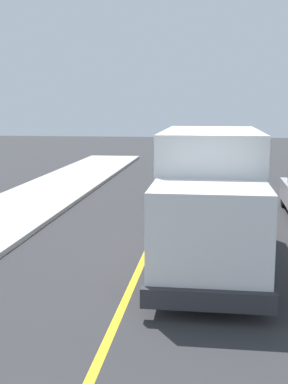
# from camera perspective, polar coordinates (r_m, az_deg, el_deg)

# --- Properties ---
(centre_line_yellow) EXTENTS (0.16, 56.00, 0.01)m
(centre_line_yellow) POSITION_cam_1_polar(r_m,az_deg,el_deg) (13.87, 0.49, -6.32)
(centre_line_yellow) COLOR gold
(centre_line_yellow) RESTS_ON ground
(box_truck) EXTENTS (2.41, 7.18, 3.20)m
(box_truck) POSITION_cam_1_polar(r_m,az_deg,el_deg) (12.64, 7.41, 0.21)
(box_truck) COLOR white
(box_truck) RESTS_ON ground
(parked_car_near) EXTENTS (1.89, 4.44, 1.67)m
(parked_car_near) POSITION_cam_1_polar(r_m,az_deg,el_deg) (19.95, 8.18, 0.80)
(parked_car_near) COLOR maroon
(parked_car_near) RESTS_ON ground
(parked_car_mid) EXTENTS (1.97, 4.47, 1.67)m
(parked_car_mid) POSITION_cam_1_polar(r_m,az_deg,el_deg) (27.17, 8.57, 3.11)
(parked_car_mid) COLOR #B7B7BC
(parked_car_mid) RESTS_ON ground
(parked_car_far) EXTENTS (1.83, 4.41, 1.67)m
(parked_car_far) POSITION_cam_1_polar(r_m,az_deg,el_deg) (34.25, 7.55, 4.46)
(parked_car_far) COLOR #2D4793
(parked_car_far) RESTS_ON ground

